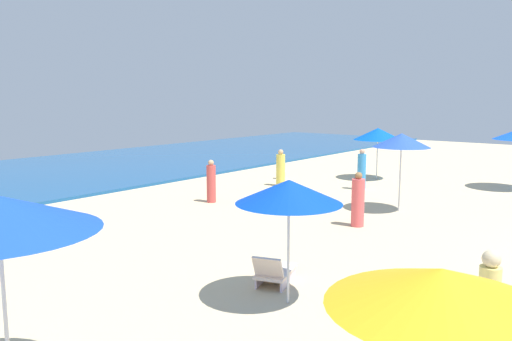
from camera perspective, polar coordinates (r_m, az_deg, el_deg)
The scene contains 12 objects.
ocean at distance 27.10m, azimuth -20.97°, elevation -0.12°, with size 60.00×12.95×0.12m, color #1A538E.
umbrella_0 at distance 23.85m, azimuth 13.46°, elevation 3.99°, with size 2.20×2.20×2.34m.
umbrella_3 at distance 9.12m, azimuth 3.69°, elevation -2.39°, with size 1.93×1.93×2.30m.
lounge_chair_3_0 at distance 10.48m, azimuth 2.06°, elevation -11.26°, with size 1.33×0.95×0.72m.
umbrella_4 at distance 4.90m, azimuth 19.99°, elevation -12.25°, with size 2.07×2.07×2.27m.
umbrella_5 at distance 17.25m, azimuth 15.94°, elevation 3.25°, with size 1.86×1.86×2.58m.
beachgoer_0 at distance 8.04m, azimuth 24.48°, elevation -13.98°, with size 0.41×0.41×1.68m.
beachgoer_1 at distance 18.28m, azimuth -5.03°, elevation -1.36°, with size 0.36×0.36×1.53m.
beachgoer_2 at distance 21.12m, azimuth 11.71°, elevation -0.03°, with size 0.49×0.49×1.66m.
beachgoer_3 at distance 21.58m, azimuth 2.76°, elevation 0.15°, with size 0.52×0.52×1.55m.
beachgoer_4 at distance 15.14m, azimuth 11.31°, elevation -3.41°, with size 0.44×0.44×1.60m.
cooler_box_0 at distance 23.57m, azimuth 2.77°, elevation -0.47°, with size 0.45×0.32×0.36m, color white.
Camera 1 is at (-13.53, 0.34, 3.76)m, focal length 35.82 mm.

